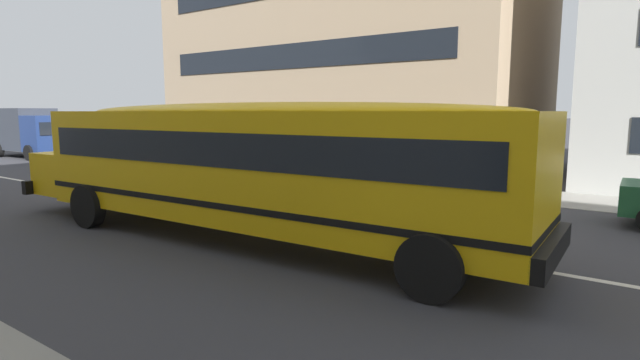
{
  "coord_description": "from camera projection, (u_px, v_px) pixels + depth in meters",
  "views": [
    {
      "loc": [
        7.98,
        -8.66,
        2.65
      ],
      "look_at": [
        2.26,
        -0.65,
        1.28
      ],
      "focal_mm": 27.8,
      "sensor_mm": 36.0,
      "label": 1
    }
  ],
  "objects": [
    {
      "name": "lane_centreline",
      "position": [
        260.0,
        222.0,
        11.94
      ],
      "size": [
        110.0,
        0.16,
        0.01
      ],
      "primitive_type": "cube",
      "color": "silver",
      "rests_on": "ground_plane"
    },
    {
      "name": "ground_plane",
      "position": [
        260.0,
        222.0,
        11.94
      ],
      "size": [
        400.0,
        400.0,
        0.0
      ],
      "primitive_type": "plane",
      "color": "#38383D"
    },
    {
      "name": "sidewalk_far",
      "position": [
        402.0,
        184.0,
        18.12
      ],
      "size": [
        120.0,
        3.0,
        0.01
      ],
      "primitive_type": "cube",
      "color": "gray",
      "rests_on": "ground_plane"
    },
    {
      "name": "parked_car_teal_by_hydrant",
      "position": [
        101.0,
        148.0,
        24.49
      ],
      "size": [
        3.91,
        1.9,
        1.64
      ],
      "rotation": [
        0.0,
        0.0,
        -0.01
      ],
      "color": "#195B66",
      "rests_on": "ground_plane"
    },
    {
      "name": "box_truck",
      "position": [
        29.0,
        131.0,
        28.78
      ],
      "size": [
        6.09,
        2.56,
        2.82
      ],
      "rotation": [
        0.0,
        0.0,
        0.02
      ],
      "color": "navy",
      "rests_on": "ground_plane"
    },
    {
      "name": "school_bus",
      "position": [
        250.0,
        159.0,
        10.1
      ],
      "size": [
        12.73,
        3.09,
        2.83
      ],
      "rotation": [
        0.0,
        0.0,
        3.18
      ],
      "color": "yellow",
      "rests_on": "ground_plane"
    }
  ]
}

